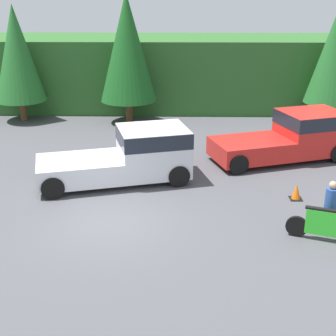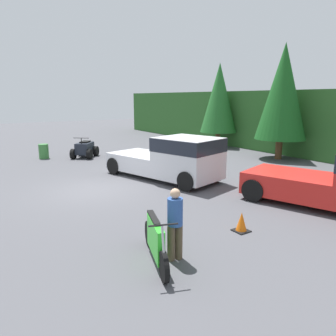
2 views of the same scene
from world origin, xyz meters
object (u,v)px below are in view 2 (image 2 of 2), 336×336
at_px(traffic_cone, 241,223).
at_px(steel_barrel, 44,151).
at_px(pickup_truck_second, 173,158).
at_px(dirt_bike, 156,241).
at_px(rider_person, 175,222).
at_px(quad_atv, 85,149).

bearing_deg(traffic_cone, steel_barrel, -172.21).
distance_m(pickup_truck_second, dirt_bike, 7.54).
relative_size(rider_person, traffic_cone, 3.07).
xyz_separation_m(pickup_truck_second, traffic_cone, (5.82, -1.64, -0.79)).
bearing_deg(pickup_truck_second, quad_atv, 174.92).
distance_m(rider_person, traffic_cone, 2.57).
distance_m(pickup_truck_second, steel_barrel, 9.53).
distance_m(dirt_bike, steel_barrel, 14.82).
relative_size(dirt_bike, traffic_cone, 4.05).
height_order(pickup_truck_second, traffic_cone, pickup_truck_second).
bearing_deg(rider_person, steel_barrel, -171.30).
relative_size(pickup_truck_second, traffic_cone, 10.79).
xyz_separation_m(quad_atv, traffic_cone, (13.62, -0.24, -0.25)).
height_order(rider_person, traffic_cone, rider_person).
relative_size(dirt_bike, rider_person, 1.32).
xyz_separation_m(pickup_truck_second, dirt_bike, (6.01, -4.52, -0.54)).
bearing_deg(pickup_truck_second, traffic_cone, -30.92).
xyz_separation_m(traffic_cone, steel_barrel, (-14.61, -2.00, 0.19)).
bearing_deg(rider_person, traffic_cone, 108.17).
height_order(quad_atv, traffic_cone, quad_atv).
relative_size(quad_atv, traffic_cone, 4.01).
relative_size(traffic_cone, steel_barrel, 0.62).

